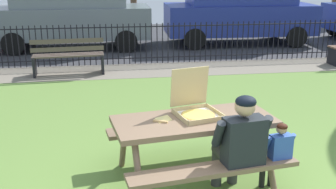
# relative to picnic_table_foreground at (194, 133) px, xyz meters

# --- Properties ---
(ground) EXTENTS (28.00, 10.95, 0.02)m
(ground) POSITION_rel_picnic_table_foreground_xyz_m (0.16, 0.55, -0.61)
(ground) COLOR olive
(cobblestone_walkway) EXTENTS (28.00, 1.40, 0.01)m
(cobblestone_walkway) POSITION_rel_picnic_table_foreground_xyz_m (0.16, 5.32, -0.60)
(cobblestone_walkway) COLOR gray
(street_asphalt) EXTENTS (28.00, 7.26, 0.01)m
(street_asphalt) POSITION_rel_picnic_table_foreground_xyz_m (0.16, 9.65, -0.60)
(street_asphalt) COLOR #38383D
(picnic_table_foreground) EXTENTS (2.00, 1.73, 0.79)m
(picnic_table_foreground) POSITION_rel_picnic_table_foreground_xyz_m (0.00, 0.00, 0.00)
(picnic_table_foreground) COLOR #7D624A
(picnic_table_foreground) RESTS_ON ground
(pizza_box_open) EXTENTS (0.57, 0.60, 0.52)m
(pizza_box_open) POSITION_rel_picnic_table_foreground_xyz_m (0.04, 0.13, 0.27)
(pizza_box_open) COLOR tan
(pizza_box_open) RESTS_ON picnic_table_foreground
(pizza_slice_on_table) EXTENTS (0.24, 0.27, 0.02)m
(pizza_slice_on_table) POSITION_rel_picnic_table_foreground_xyz_m (-0.35, 0.02, 0.18)
(pizza_slice_on_table) COLOR #EAD57C
(pizza_slice_on_table) RESTS_ON picnic_table_foreground
(adult_at_table) EXTENTS (0.63, 0.63, 1.19)m
(adult_at_table) POSITION_rel_picnic_table_foreground_xyz_m (0.39, -0.45, 0.06)
(adult_at_table) COLOR #393939
(adult_at_table) RESTS_ON ground
(child_at_table) EXTENTS (0.35, 0.34, 0.85)m
(child_at_table) POSITION_rel_picnic_table_foreground_xyz_m (0.82, -0.41, -0.08)
(child_at_table) COLOR black
(child_at_table) RESTS_ON ground
(iron_fence_streetside) EXTENTS (19.28, 0.03, 1.03)m
(iron_fence_streetside) POSITION_rel_picnic_table_foreground_xyz_m (0.16, 6.02, -0.07)
(iron_fence_streetside) COLOR black
(iron_fence_streetside) RESTS_ON ground
(park_bench_center) EXTENTS (1.62, 0.56, 0.85)m
(park_bench_center) POSITION_rel_picnic_table_foreground_xyz_m (-1.83, 5.18, -0.18)
(park_bench_center) COLOR brown
(park_bench_center) RESTS_ON ground
(parked_car_center) EXTENTS (4.63, 2.00, 2.08)m
(parked_car_center) POSITION_rel_picnic_table_foreground_xyz_m (-1.96, 8.42, 0.50)
(parked_car_center) COLOR slate
(parked_car_center) RESTS_ON ground
(parked_car_right) EXTENTS (4.65, 2.06, 2.08)m
(parked_car_right) POSITION_rel_picnic_table_foreground_xyz_m (3.21, 8.42, 0.50)
(parked_car_right) COLOR navy
(parked_car_right) RESTS_ON ground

